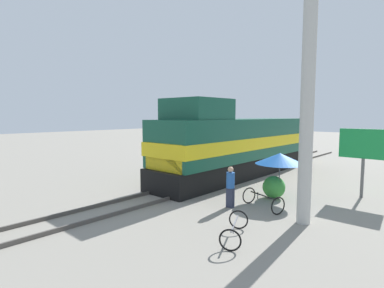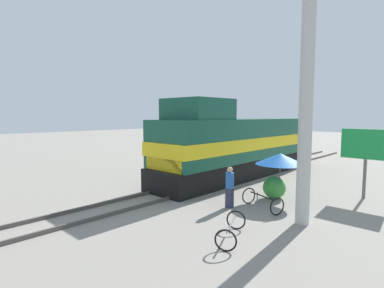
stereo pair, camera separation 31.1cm
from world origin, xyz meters
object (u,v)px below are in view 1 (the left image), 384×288
at_px(billboard_sign, 364,147).
at_px(utility_pole, 309,55).
at_px(bicycle_spare, 235,229).
at_px(locomotive, 236,145).
at_px(vendor_umbrella, 280,159).
at_px(bicycle, 263,200).
at_px(person_bystander, 230,185).

bearing_deg(billboard_sign, utility_pole, -97.81).
relative_size(billboard_sign, bicycle_spare, 1.69).
relative_size(locomotive, vendor_umbrella, 6.31).
bearing_deg(utility_pole, billboard_sign, 82.19).
height_order(locomotive, bicycle, locomotive).
distance_m(person_bystander, bicycle, 1.43).
distance_m(utility_pole, bicycle, 5.82).
height_order(locomotive, vendor_umbrella, locomotive).
distance_m(locomotive, bicycle, 6.79).
bearing_deg(locomotive, vendor_umbrella, -35.13).
bearing_deg(bicycle, utility_pole, 94.47).
bearing_deg(locomotive, bicycle_spare, -56.66).
xyz_separation_m(locomotive, utility_pole, (6.38, -5.32, 3.86)).
relative_size(locomotive, billboard_sign, 4.30).
xyz_separation_m(billboard_sign, bicycle, (-2.59, -4.68, -1.99)).
distance_m(billboard_sign, person_bystander, 6.70).
distance_m(locomotive, utility_pole, 9.17).
bearing_deg(vendor_umbrella, utility_pole, -48.22).
bearing_deg(bicycle, bicycle_spare, 33.90).
distance_m(utility_pole, billboard_sign, 6.29).
height_order(person_bystander, bicycle, person_bystander).
height_order(utility_pole, bicycle_spare, utility_pole).
distance_m(vendor_umbrella, person_bystander, 2.82).
bearing_deg(billboard_sign, person_bystander, -124.34).
relative_size(vendor_umbrella, bicycle, 1.14).
distance_m(billboard_sign, bicycle_spare, 8.43).
bearing_deg(locomotive, person_bystander, -58.48).
relative_size(utility_pole, bicycle, 6.09).
xyz_separation_m(person_bystander, bicycle_spare, (1.95, -2.59, -0.60)).
bearing_deg(bicycle_spare, locomotive, 98.05).
relative_size(billboard_sign, bicycle, 1.68).
bearing_deg(person_bystander, bicycle_spare, -53.02).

